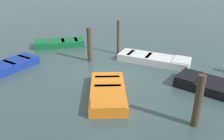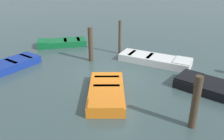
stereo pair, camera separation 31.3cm
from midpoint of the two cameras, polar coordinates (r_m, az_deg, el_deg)
The scene contains 9 objects.
ground_plane at distance 11.84m, azimuth -0.76°, elevation -1.55°, with size 80.00×80.00×0.00m, color #384C4C.
rowboat_blue at distance 13.68m, azimuth -25.21°, elevation 0.65°, with size 2.23×3.70×0.46m.
rowboat_orange at distance 9.96m, azimuth -1.93°, elevation -5.43°, with size 2.46×3.54×0.46m.
rowboat_green at distance 16.79m, azimuth -13.29°, elevation 6.40°, with size 3.45×2.82×0.46m.
rowboat_black at distance 11.26m, azimuth 24.77°, elevation -4.15°, with size 4.36×2.76×0.46m.
rowboat_white at distance 13.64m, azimuth 9.57°, elevation 2.64°, with size 4.16×1.83×0.46m.
mooring_piling_near_right at distance 8.34m, azimuth 19.23°, elevation -7.23°, with size 0.26×0.26×1.94m, color #423323.
mooring_piling_far_left at distance 14.62m, azimuth 0.90°, elevation 7.91°, with size 0.17×0.17×2.11m, color #423323.
mooring_piling_near_left at distance 13.53m, azimuth -6.18°, elevation 6.13°, with size 0.27×0.27×1.98m, color #423323.
Camera 1 is at (3.23, -10.19, 5.10)m, focal length 37.56 mm.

